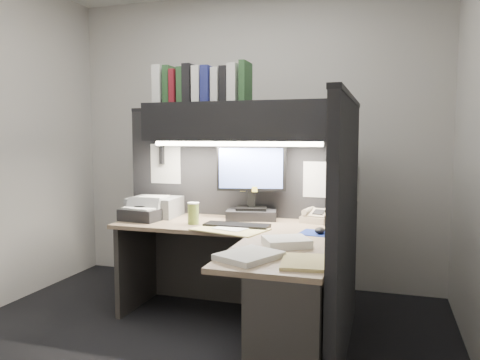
# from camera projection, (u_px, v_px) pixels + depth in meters

# --- Properties ---
(floor) EXTENTS (3.50, 3.50, 0.00)m
(floor) POSITION_uv_depth(u_px,v_px,m) (189.00, 346.00, 3.10)
(floor) COLOR black
(floor) RESTS_ON ground
(wall_back) EXTENTS (3.50, 0.04, 2.70)m
(wall_back) POSITION_uv_depth(u_px,v_px,m) (252.00, 140.00, 4.40)
(wall_back) COLOR beige
(wall_back) RESTS_ON floor
(wall_front) EXTENTS (3.50, 0.04, 2.70)m
(wall_front) POSITION_uv_depth(u_px,v_px,m) (3.00, 147.00, 1.55)
(wall_front) COLOR beige
(wall_front) RESTS_ON floor
(partition_back) EXTENTS (1.90, 0.06, 1.60)m
(partition_back) POSITION_uv_depth(u_px,v_px,m) (236.00, 207.00, 3.90)
(partition_back) COLOR black
(partition_back) RESTS_ON floor
(partition_right) EXTENTS (0.06, 1.50, 1.60)m
(partition_right) POSITION_uv_depth(u_px,v_px,m) (345.00, 231.00, 2.90)
(partition_right) COLOR black
(partition_right) RESTS_ON floor
(desk) EXTENTS (1.70, 1.53, 0.73)m
(desk) POSITION_uv_depth(u_px,v_px,m) (251.00, 287.00, 2.93)
(desk) COLOR #877156
(desk) RESTS_ON floor
(overhead_shelf) EXTENTS (1.55, 0.34, 0.30)m
(overhead_shelf) POSITION_uv_depth(u_px,v_px,m) (241.00, 122.00, 3.63)
(overhead_shelf) COLOR black
(overhead_shelf) RESTS_ON partition_back
(task_light_tube) EXTENTS (1.32, 0.04, 0.04)m
(task_light_tube) POSITION_uv_depth(u_px,v_px,m) (235.00, 144.00, 3.52)
(task_light_tube) COLOR white
(task_light_tube) RESTS_ON overhead_shelf
(monitor) EXTENTS (0.54, 0.32, 0.59)m
(monitor) POSITION_uv_depth(u_px,v_px,m) (251.00, 190.00, 3.68)
(monitor) COLOR black
(monitor) RESTS_ON desk
(keyboard) EXTENTS (0.48, 0.16, 0.02)m
(keyboard) POSITION_uv_depth(u_px,v_px,m) (237.00, 225.00, 3.39)
(keyboard) COLOR black
(keyboard) RESTS_ON desk
(mousepad) EXTENTS (0.26, 0.24, 0.00)m
(mousepad) POSITION_uv_depth(u_px,v_px,m) (318.00, 233.00, 3.17)
(mousepad) COLOR navy
(mousepad) RESTS_ON desk
(mouse) EXTENTS (0.07, 0.11, 0.04)m
(mouse) POSITION_uv_depth(u_px,v_px,m) (320.00, 230.00, 3.15)
(mouse) COLOR black
(mouse) RESTS_ON mousepad
(telephone) EXTENTS (0.23, 0.24, 0.08)m
(telephone) POSITION_uv_depth(u_px,v_px,m) (316.00, 217.00, 3.58)
(telephone) COLOR #C0AE93
(telephone) RESTS_ON desk
(coffee_cup) EXTENTS (0.10, 0.10, 0.15)m
(coffee_cup) POSITION_uv_depth(u_px,v_px,m) (193.00, 214.00, 3.50)
(coffee_cup) COLOR #9CA843
(coffee_cup) RESTS_ON desk
(printer) EXTENTS (0.40, 0.35, 0.16)m
(printer) POSITION_uv_depth(u_px,v_px,m) (155.00, 207.00, 3.85)
(printer) COLOR gray
(printer) RESTS_ON desk
(notebook_stack) EXTENTS (0.33, 0.29, 0.09)m
(notebook_stack) POSITION_uv_depth(u_px,v_px,m) (143.00, 214.00, 3.67)
(notebook_stack) COLOR black
(notebook_stack) RESTS_ON desk
(open_folder) EXTENTS (0.56, 0.43, 0.01)m
(open_folder) POSITION_uv_depth(u_px,v_px,m) (230.00, 229.00, 3.28)
(open_folder) COLOR #CFC074
(open_folder) RESTS_ON desk
(paper_stack_a) EXTENTS (0.33, 0.32, 0.05)m
(paper_stack_a) POSITION_uv_depth(u_px,v_px,m) (286.00, 242.00, 2.80)
(paper_stack_a) COLOR white
(paper_stack_a) RESTS_ON desk
(paper_stack_b) EXTENTS (0.37, 0.40, 0.03)m
(paper_stack_b) POSITION_uv_depth(u_px,v_px,m) (249.00, 256.00, 2.51)
(paper_stack_b) COLOR white
(paper_stack_b) RESTS_ON desk
(manila_stack) EXTENTS (0.28, 0.34, 0.02)m
(manila_stack) POSITION_uv_depth(u_px,v_px,m) (305.00, 262.00, 2.41)
(manila_stack) COLOR #CFC074
(manila_stack) RESTS_ON desk
(binder_row) EXTENTS (0.77, 0.25, 0.31)m
(binder_row) POSITION_uv_depth(u_px,v_px,m) (201.00, 85.00, 3.70)
(binder_row) COLOR silver
(binder_row) RESTS_ON overhead_shelf
(pinned_papers) EXTENTS (1.76, 1.31, 0.51)m
(pinned_papers) POSITION_uv_depth(u_px,v_px,m) (272.00, 182.00, 3.41)
(pinned_papers) COLOR white
(pinned_papers) RESTS_ON partition_back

